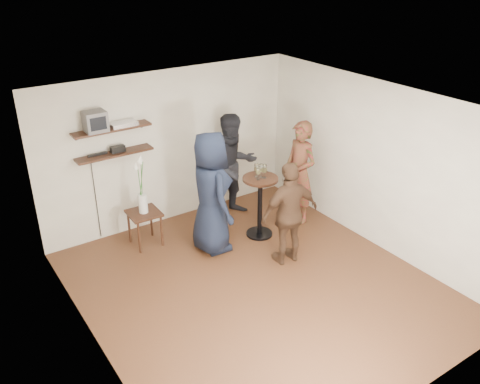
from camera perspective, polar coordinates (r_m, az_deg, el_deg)
name	(u,v)px	position (r m, az deg, el deg)	size (l,w,h in m)	color
room	(258,204)	(6.60, 2.03, -1.41)	(4.58, 5.08, 2.68)	#472316
shelf_upper	(112,129)	(7.91, -14.21, 6.86)	(1.20, 0.25, 0.04)	black
shelf_lower	(115,154)	(8.04, -13.90, 4.18)	(1.20, 0.25, 0.04)	black
crt_monitor	(95,121)	(7.79, -15.99, 7.66)	(0.32, 0.30, 0.30)	#59595B
dvd_deck	(123,124)	(7.96, -12.97, 7.47)	(0.40, 0.24, 0.06)	silver
radio	(118,149)	(8.04, -13.57, 4.71)	(0.22, 0.10, 0.10)	black
power_strip	(97,154)	(8.00, -15.72, 4.10)	(0.30, 0.05, 0.03)	black
side_table	(144,217)	(8.13, -10.70, -2.82)	(0.50, 0.50, 0.58)	black
vase_lilies	(142,194)	(7.94, -10.94, -0.25)	(0.19, 0.20, 0.99)	silver
drinks_table	(260,199)	(8.16, 2.26, -0.75)	(0.57, 0.57, 1.04)	black
wine_glass_fl	(258,171)	(7.88, 2.05, 2.39)	(0.07, 0.07, 0.22)	silver
wine_glass_fr	(265,169)	(7.94, 2.78, 2.60)	(0.07, 0.07, 0.22)	silver
wine_glass_bl	(257,168)	(7.97, 1.87, 2.71)	(0.07, 0.07, 0.22)	silver
wine_glass_br	(261,169)	(7.96, 2.40, 2.65)	(0.07, 0.07, 0.22)	silver
person_plaid	(300,173)	(8.60, 6.71, 2.17)	(0.65, 0.43, 1.78)	#A4122C
person_dark	(233,166)	(8.73, -0.76, 2.94)	(0.90, 0.70, 1.84)	black
person_navy	(211,193)	(7.68, -3.29, -0.11)	(0.94, 0.61, 1.93)	black
person_brown	(290,214)	(7.46, 5.58, -2.44)	(0.94, 0.39, 1.60)	#442C1D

